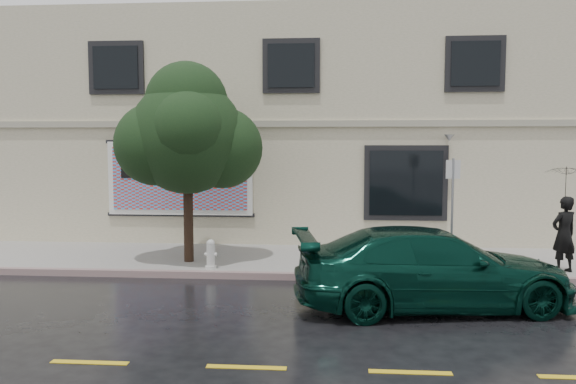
# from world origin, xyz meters

# --- Properties ---
(ground) EXTENTS (90.00, 90.00, 0.00)m
(ground) POSITION_xyz_m (0.00, 0.00, 0.00)
(ground) COLOR black
(ground) RESTS_ON ground
(sidewalk) EXTENTS (20.00, 3.50, 0.15)m
(sidewalk) POSITION_xyz_m (0.00, 3.25, 0.07)
(sidewalk) COLOR #97958F
(sidewalk) RESTS_ON ground
(curb) EXTENTS (20.00, 0.18, 0.16)m
(curb) POSITION_xyz_m (0.00, 1.50, 0.07)
(curb) COLOR gray
(curb) RESTS_ON ground
(road_marking) EXTENTS (19.00, 0.12, 0.01)m
(road_marking) POSITION_xyz_m (0.00, -3.50, 0.01)
(road_marking) COLOR gold
(road_marking) RESTS_ON ground
(building) EXTENTS (20.00, 8.12, 7.00)m
(building) POSITION_xyz_m (0.00, 9.00, 3.50)
(building) COLOR beige
(building) RESTS_ON ground
(billboard) EXTENTS (4.30, 0.16, 2.20)m
(billboard) POSITION_xyz_m (-3.20, 4.92, 2.05)
(billboard) COLOR white
(billboard) RESTS_ON ground
(car) EXTENTS (5.39, 3.02, 1.49)m
(car) POSITION_xyz_m (3.01, -0.44, 0.74)
(car) COLOR #072D23
(car) RESTS_ON ground
(pedestrian) EXTENTS (0.74, 0.62, 1.72)m
(pedestrian) POSITION_xyz_m (6.35, 2.07, 1.01)
(pedestrian) COLOR black
(pedestrian) RESTS_ON sidewalk
(umbrella) EXTENTS (1.14, 1.14, 0.72)m
(umbrella) POSITION_xyz_m (6.35, 2.07, 2.23)
(umbrella) COLOR black
(umbrella) RESTS_ON pedestrian
(street_tree) EXTENTS (2.77, 2.77, 4.44)m
(street_tree) POSITION_xyz_m (-2.35, 2.57, 3.20)
(street_tree) COLOR #312116
(street_tree) RESTS_ON sidewalk
(fire_hydrant) EXTENTS (0.28, 0.26, 0.69)m
(fire_hydrant) POSITION_xyz_m (-1.64, 1.80, 0.48)
(fire_hydrant) COLOR silver
(fire_hydrant) RESTS_ON sidewalk
(sign_pole) EXTENTS (0.32, 0.06, 2.57)m
(sign_pole) POSITION_xyz_m (3.84, 1.89, 1.69)
(sign_pole) COLOR gray
(sign_pole) RESTS_ON sidewalk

